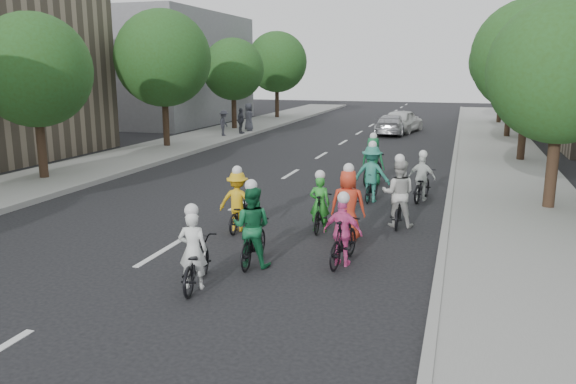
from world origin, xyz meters
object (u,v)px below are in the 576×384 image
at_px(cyclist_3, 343,237).
at_px(cyclist_4, 348,213).
at_px(cyclist_8, 422,183).
at_px(spectator_0, 224,123).
at_px(cyclist_9, 373,165).
at_px(cyclist_7, 372,177).
at_px(cyclist_2, 239,207).
at_px(follow_car_lead, 392,125).
at_px(cyclist_6, 398,200).
at_px(cyclist_1, 253,233).
at_px(spectator_1, 241,121).
at_px(spectator_2, 249,117).
at_px(cyclist_0, 195,259).
at_px(follow_car_trail, 402,121).
at_px(cyclist_5, 320,209).

relative_size(cyclist_3, cyclist_4, 0.92).
bearing_deg(cyclist_8, spectator_0, -36.43).
bearing_deg(cyclist_9, cyclist_3, 106.07).
bearing_deg(cyclist_7, cyclist_9, -76.44).
distance_m(cyclist_3, cyclist_4, 1.84).
height_order(cyclist_4, cyclist_7, cyclist_7).
relative_size(cyclist_2, cyclist_8, 0.91).
xyz_separation_m(cyclist_2, follow_car_lead, (1.09, 22.37, 0.01)).
xyz_separation_m(cyclist_6, cyclist_8, (0.38, 3.17, -0.13)).
relative_size(cyclist_3, cyclist_7, 0.90).
distance_m(cyclist_7, cyclist_8, 1.62).
height_order(cyclist_1, cyclist_4, cyclist_4).
xyz_separation_m(spectator_0, spectator_1, (0.52, 1.36, 0.02)).
relative_size(cyclist_1, follow_car_lead, 0.43).
xyz_separation_m(cyclist_1, cyclist_3, (1.80, 0.58, -0.11)).
height_order(cyclist_1, cyclist_6, cyclist_6).
bearing_deg(cyclist_8, cyclist_6, 92.84).
height_order(follow_car_lead, spectator_2, spectator_2).
xyz_separation_m(cyclist_2, cyclist_4, (2.81, 0.07, 0.04)).
relative_size(cyclist_6, spectator_0, 1.28).
height_order(cyclist_1, cyclist_2, cyclist_1).
distance_m(cyclist_0, cyclist_7, 8.19).
height_order(cyclist_8, follow_car_lead, cyclist_8).
bearing_deg(cyclist_1, cyclist_4, -125.61).
distance_m(cyclist_1, cyclist_6, 4.70).
height_order(cyclist_3, spectator_0, spectator_0).
height_order(follow_car_lead, follow_car_trail, follow_car_trail).
distance_m(cyclist_1, cyclist_5, 3.00).
distance_m(cyclist_7, follow_car_lead, 18.30).
relative_size(cyclist_7, cyclist_8, 1.03).
bearing_deg(cyclist_6, cyclist_5, 27.22).
distance_m(cyclist_8, spectator_0, 17.70).
height_order(cyclist_0, cyclist_1, cyclist_1).
height_order(cyclist_3, cyclist_6, cyclist_6).
distance_m(cyclist_0, cyclist_9, 10.64).
relative_size(cyclist_2, cyclist_9, 0.87).
distance_m(cyclist_2, cyclist_6, 4.15).
distance_m(cyclist_3, spectator_0, 22.27).
bearing_deg(cyclist_8, cyclist_4, 83.14).
xyz_separation_m(cyclist_2, cyclist_8, (4.20, 4.78, -0.06)).
bearing_deg(cyclist_6, spectator_1, -58.96).
height_order(cyclist_2, cyclist_3, cyclist_2).
bearing_deg(cyclist_3, spectator_0, -52.81).
bearing_deg(cyclist_1, cyclist_8, -115.44).
relative_size(follow_car_lead, spectator_1, 2.79).
height_order(cyclist_7, spectator_0, cyclist_7).
relative_size(cyclist_0, spectator_2, 1.05).
bearing_deg(cyclist_1, follow_car_trail, -93.75).
height_order(cyclist_5, spectator_0, spectator_0).
height_order(cyclist_1, cyclist_8, cyclist_1).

